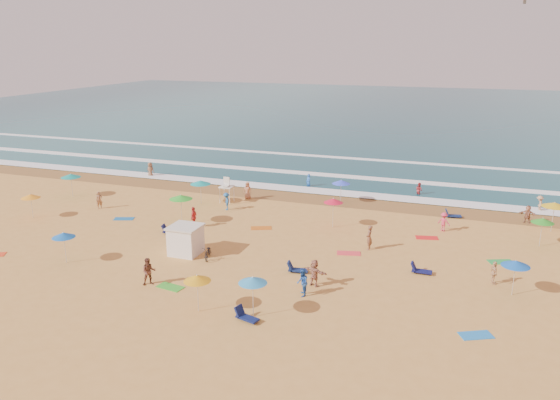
% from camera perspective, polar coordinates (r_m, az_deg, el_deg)
% --- Properties ---
extents(ground, '(220.00, 220.00, 0.00)m').
position_cam_1_polar(ground, '(41.67, 1.14, -4.54)').
color(ground, gold).
rests_on(ground, ground).
extents(ocean, '(220.00, 140.00, 0.18)m').
position_cam_1_polar(ocean, '(122.52, 13.74, 8.86)').
color(ocean, '#0C4756').
rests_on(ocean, ground).
extents(wet_sand, '(220.00, 220.00, 0.00)m').
position_cam_1_polar(wet_sand, '(53.08, 5.38, 0.00)').
color(wet_sand, olive).
rests_on(wet_sand, ground).
extents(surf_foam, '(200.00, 18.70, 0.05)m').
position_cam_1_polar(surf_foam, '(61.37, 7.41, 2.26)').
color(surf_foam, white).
rests_on(surf_foam, ground).
extents(cabana, '(2.00, 2.00, 2.00)m').
position_cam_1_polar(cabana, '(39.93, -9.82, -4.20)').
color(cabana, white).
rests_on(cabana, ground).
extents(cabana_roof, '(2.20, 2.20, 0.12)m').
position_cam_1_polar(cabana_roof, '(39.58, -9.90, -2.76)').
color(cabana_roof, silver).
rests_on(cabana_roof, cabana).
extents(bicycle, '(1.13, 1.91, 0.95)m').
position_cam_1_polar(bicycle, '(39.02, -7.55, -5.42)').
color(bicycle, black).
rests_on(bicycle, ground).
extents(lifeguard_stand, '(1.20, 1.20, 2.10)m').
position_cam_1_polar(lifeguard_stand, '(52.06, -5.58, 0.86)').
color(lifeguard_stand, white).
rests_on(lifeguard_stand, ground).
extents(beach_umbrellas, '(53.25, 28.28, 0.72)m').
position_cam_1_polar(beach_umbrellas, '(41.68, 1.81, -1.40)').
color(beach_umbrellas, orange).
rests_on(beach_umbrellas, ground).
extents(loungers, '(47.31, 23.75, 0.34)m').
position_cam_1_polar(loungers, '(38.01, 6.67, -6.49)').
color(loungers, '#0F154E').
rests_on(loungers, ground).
extents(towels, '(46.55, 20.41, 0.03)m').
position_cam_1_polar(towels, '(38.86, 6.35, -6.20)').
color(towels, '#E9401D').
rests_on(towels, ground).
extents(beachgoers, '(48.77, 28.19, 2.09)m').
position_cam_1_polar(beachgoers, '(44.98, 1.57, -1.90)').
color(beachgoers, tan).
rests_on(beachgoers, ground).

